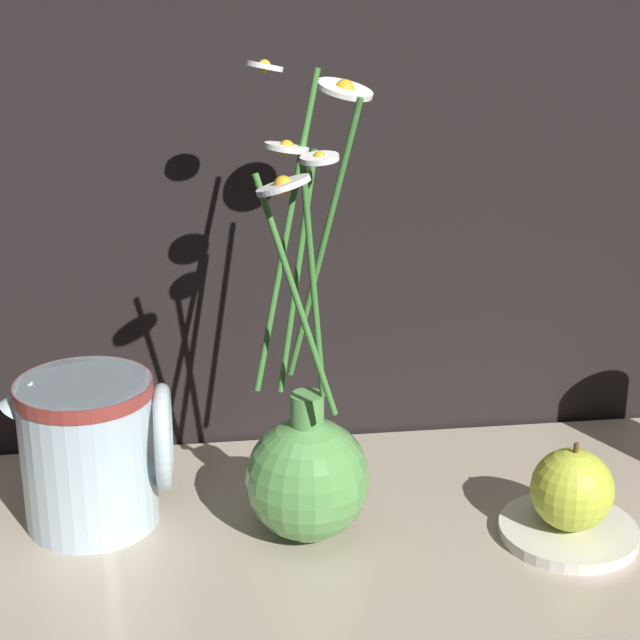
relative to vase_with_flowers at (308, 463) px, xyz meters
The scene contains 6 objects.
ground_plane 0.08m from the vase_with_flowers, 23.39° to the left, with size 6.00×6.00×0.00m, color black.
shelf 0.07m from the vase_with_flowers, 23.39° to the left, with size 0.90×0.34×0.01m.
vase_with_flowers is the anchor object (origin of this frame).
ceramic_pitcher 0.18m from the vase_with_flowers, 165.70° to the left, with size 0.14×0.11×0.14m.
saucer_plate 0.23m from the vase_with_flowers, ahead, with size 0.12×0.12×0.01m.
orange_fruit 0.22m from the vase_with_flowers, ahead, with size 0.07×0.07×0.08m.
Camera 1 is at (-0.11, -0.78, 0.49)m, focal length 60.00 mm.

